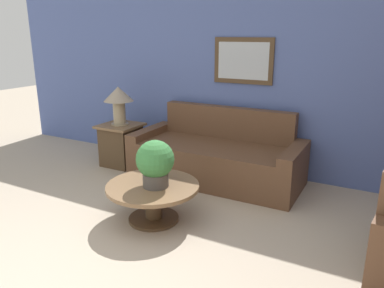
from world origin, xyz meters
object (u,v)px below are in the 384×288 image
object	(u,v)px
couch_main	(217,157)
table_lamp	(119,99)
side_table	(121,144)
potted_plant_on_table	(155,162)
coffee_table	(153,194)

from	to	relation	value
couch_main	table_lamp	xyz separation A→B (m)	(-1.49, -0.14, 0.69)
side_table	table_lamp	distance (m)	0.68
couch_main	table_lamp	distance (m)	1.65
side_table	potted_plant_on_table	distance (m)	1.94
side_table	table_lamp	world-z (taller)	table_lamp
couch_main	side_table	bearing A→B (deg)	-174.59
side_table	potted_plant_on_table	bearing A→B (deg)	-40.75
couch_main	coffee_table	world-z (taller)	couch_main
couch_main	coffee_table	bearing A→B (deg)	-94.18
side_table	potted_plant_on_table	world-z (taller)	potted_plant_on_table
side_table	potted_plant_on_table	size ratio (longest dim) A/B	1.28
couch_main	potted_plant_on_table	size ratio (longest dim) A/B	4.63
table_lamp	side_table	bearing A→B (deg)	-90.00
coffee_table	potted_plant_on_table	size ratio (longest dim) A/B	1.99
couch_main	side_table	xyz separation A→B (m)	(-1.49, -0.14, 0.01)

